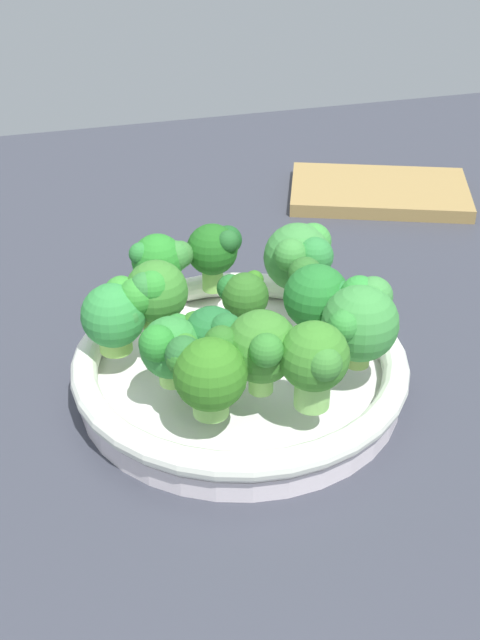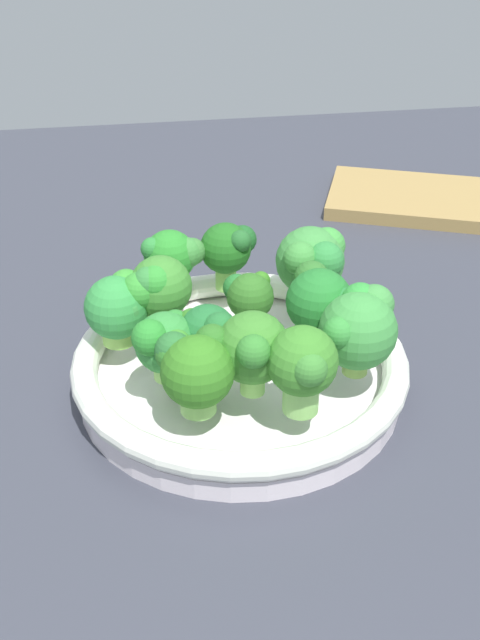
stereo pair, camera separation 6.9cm
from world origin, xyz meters
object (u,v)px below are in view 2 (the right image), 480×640
broccoli_floret_1 (254,348)px  broccoli_floret_4 (249,297)px  bowl (240,370)px  broccoli_floret_6 (194,367)px  broccoli_floret_11 (229,249)px  cutting_board (419,199)px  broccoli_floret_5 (320,301)px  broccoli_floret_2 (313,260)px  broccoli_floret_3 (159,289)px  broccoli_floret_9 (121,303)px  broccoli_floret_12 (173,258)px  broccoli_floret_7 (165,342)px  broccoli_floret_8 (214,334)px  broccoli_floret_10 (359,326)px  broccoli_floret_0 (303,364)px

broccoli_floret_1 → broccoli_floret_4: (-1.09, -9.35, -1.24)cm
bowl → broccoli_floret_6: broccoli_floret_6 is taller
broccoli_floret_11 → cutting_board: broccoli_floret_11 is taller
broccoli_floret_5 → broccoli_floret_11: broccoli_floret_5 is taller
broccoli_floret_11 → broccoli_floret_2: bearing=155.5°
bowl → broccoli_floret_3: size_ratio=3.98×
bowl → broccoli_floret_9: size_ratio=4.42×
broccoli_floret_2 → cutting_board: bearing=-126.4°
broccoli_floret_5 → cutting_board: (-20.36, -33.22, -7.33)cm
broccoli_floret_4 → broccoli_floret_11: (0.79, -6.79, 1.18)cm
broccoli_floret_4 → broccoli_floret_12: broccoli_floret_12 is taller
broccoli_floret_11 → broccoli_floret_12: 5.19cm
broccoli_floret_9 → cutting_board: broccoli_floret_9 is taller
broccoli_floret_5 → cutting_board: size_ratio=0.32×
broccoli_floret_2 → broccoli_floret_9: (16.98, 4.11, -0.53)cm
broccoli_floret_11 → broccoli_floret_6: bearing=74.2°
broccoli_floret_7 → broccoli_floret_8: (-3.85, -0.53, 0.02)cm
broccoli_floret_1 → broccoli_floret_5: (-6.42, -6.03, -0.04)cm
broccoli_floret_9 → broccoli_floret_11: (-9.92, -7.32, 0.50)cm
broccoli_floret_5 → broccoli_floret_8: (9.06, 2.79, -0.58)cm
broccoli_floret_6 → broccoli_floret_3: bearing=-80.1°
broccoli_floret_1 → broccoli_floret_12: broccoli_floret_1 is taller
broccoli_floret_3 → broccoli_floret_11: 9.63cm
broccoli_floret_5 → broccoli_floret_10: (-2.10, 4.35, 0.08)cm
broccoli_floret_12 → broccoli_floret_9: bearing=53.8°
broccoli_floret_2 → broccoli_floret_7: size_ratio=1.15×
bowl → broccoli_floret_9: 11.36cm
broccoli_floret_7 → broccoli_floret_4: bearing=-138.7°
broccoli_floret_10 → broccoli_floret_11: (8.23, -14.46, -0.10)cm
broccoli_floret_7 → broccoli_floret_12: 12.77cm
broccoli_floret_12 → broccoli_floret_0: bearing=113.8°
broccoli_floret_0 → broccoli_floret_9: (12.78, -11.52, -0.66)cm
bowl → broccoli_floret_8: 6.48cm
broccoli_floret_5 → cutting_board: broccoli_floret_5 is taller
broccoli_floret_0 → broccoli_floret_9: size_ratio=1.12×
broccoli_floret_5 → broccoli_floret_6: broccoli_floret_5 is taller
bowl → broccoli_floret_2: broccoli_floret_2 is taller
broccoli_floret_8 → cutting_board: broccoli_floret_8 is taller
broccoli_floret_7 → cutting_board: (-33.27, -36.54, -6.73)cm
broccoli_floret_8 → broccoli_floret_3: bearing=-57.8°
broccoli_floret_12 → bowl: bearing=115.6°
bowl → broccoli_floret_7: (6.28, 3.01, 5.45)cm
bowl → broccoli_floret_1: 8.36cm
broccoli_floret_10 → broccoli_floret_12: broccoli_floret_10 is taller
broccoli_floret_3 → broccoli_floret_5: 13.24cm
broccoli_floret_2 → broccoli_floret_6: bearing=49.6°
broccoli_floret_11 → bowl: bearing=87.3°
broccoli_floret_12 → broccoli_floret_10: bearing=134.3°
broccoli_floret_2 → broccoli_floret_11: 7.76cm
bowl → broccoli_floret_7: bearing=25.6°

